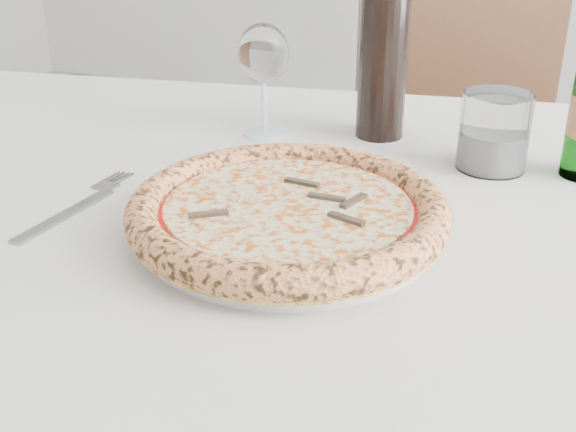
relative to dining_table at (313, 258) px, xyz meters
name	(u,v)px	position (x,y,z in m)	size (l,w,h in m)	color
dining_table	(313,258)	(0.00, 0.00, 0.00)	(1.62, 1.06, 0.76)	brown
chair_far	(440,164)	(0.07, 0.73, -0.14)	(0.44, 0.44, 0.93)	brown
plate	(288,226)	(0.00, -0.10, 0.09)	(0.30, 0.30, 0.02)	white
pizza	(288,210)	(0.00, -0.10, 0.11)	(0.33, 0.33, 0.03)	#E8C64F
fork	(78,206)	(-0.24, -0.11, 0.08)	(0.04, 0.21, 0.00)	gray
wine_glass	(263,57)	(-0.13, 0.19, 0.20)	(0.07, 0.07, 0.16)	white
tumbler	(493,137)	(0.19, 0.15, 0.12)	(0.09, 0.09, 0.10)	silver
wine_bottle	(383,53)	(0.03, 0.24, 0.20)	(0.07, 0.07, 0.28)	black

